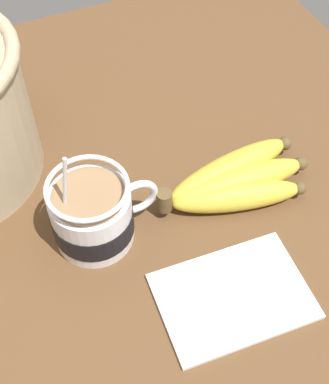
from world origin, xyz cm
name	(u,v)px	position (x,y,z in cm)	size (l,w,h in cm)	color
table	(128,223)	(0.00, 0.00, 1.72)	(92.58, 92.58, 3.43)	brown
coffee_mug	(93,215)	(-4.65, -1.23, 7.61)	(13.43, 9.86, 15.18)	silver
banana_bunch	(235,182)	(14.27, -2.05, 5.46)	(21.35, 11.31, 4.47)	brown
napkin	(233,296)	(6.88, -15.65, 3.73)	(17.74, 12.91, 0.60)	white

